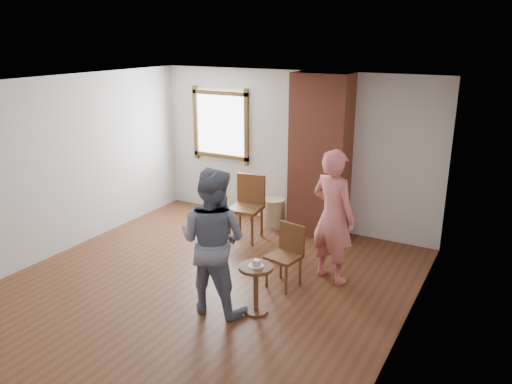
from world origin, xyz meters
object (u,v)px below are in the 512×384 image
Objects in this scene: man at (213,241)px; dining_chair_right at (287,252)px; dining_chair_left at (248,203)px; person_pink at (333,216)px; side_table at (256,281)px; stoneware_crock at (274,213)px.

dining_chair_right is at bearing -120.28° from man.
dining_chair_left is at bearing 147.56° from dining_chair_right.
side_table is at bearing 87.85° from person_pink.
dining_chair_left is 0.57× the size of person_pink.
dining_chair_right is at bearing 61.60° from person_pink.
person_pink reaches higher than dining_chair_right.
man is 1.68m from person_pink.
dining_chair_left reaches higher than side_table.
person_pink is (1.53, -1.33, 0.64)m from stoneware_crock.
man is 0.98× the size of person_pink.
stoneware_crock is 0.28× the size of person_pink.
person_pink is (0.94, 1.39, 0.02)m from man.
man is (0.59, -2.72, 0.62)m from stoneware_crock.
side_table is (-0.01, -0.80, -0.06)m from dining_chair_right.
person_pink is at bearing 69.19° from side_table.
dining_chair_right reaches higher than stoneware_crock.
side_table is 1.40m from person_pink.
person_pink is at bearing -127.61° from man.
dining_chair_right reaches higher than side_table.
dining_chair_left is 1.86m from person_pink.
dining_chair_right is (1.24, -1.14, -0.11)m from dining_chair_left.
side_table is (1.22, -1.94, -0.17)m from dining_chair_left.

